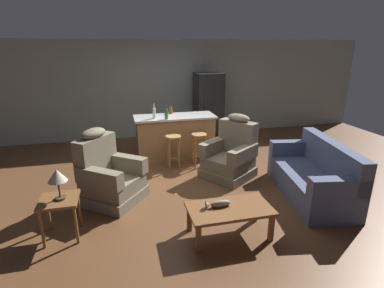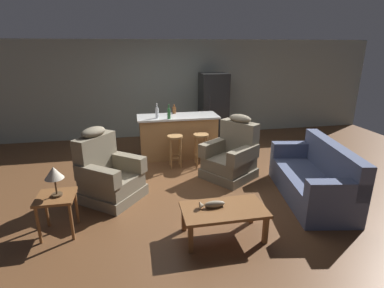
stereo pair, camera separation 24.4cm
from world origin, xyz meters
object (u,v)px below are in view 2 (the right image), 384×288
(bottle_tall_green, at_px, (174,110))
(recliner_near_island, at_px, (232,156))
(kitchen_island, at_px, (178,136))
(refrigerator, at_px, (213,107))
(bar_stool_left, at_px, (175,145))
(bottle_short_amber, at_px, (157,112))
(bar_stool_right, at_px, (201,144))
(coffee_table, at_px, (224,212))
(bottle_wine_dark, at_px, (169,113))
(recliner_near_lamp, at_px, (108,174))
(table_lamp, at_px, (54,174))
(couch, at_px, (315,179))
(fish_figurine, at_px, (212,204))
(end_table, at_px, (56,202))

(bottle_tall_green, bearing_deg, recliner_near_island, -61.01)
(kitchen_island, relative_size, refrigerator, 1.02)
(bar_stool_left, xyz_separation_m, bottle_short_amber, (-0.31, 0.50, 0.60))
(recliner_near_island, relative_size, refrigerator, 0.68)
(bar_stool_right, distance_m, bottle_short_amber, 1.16)
(coffee_table, xyz_separation_m, bottle_wine_dark, (-0.34, 2.92, 0.70))
(refrigerator, distance_m, bottle_short_amber, 2.10)
(recliner_near_lamp, relative_size, refrigerator, 0.68)
(table_lamp, distance_m, bottle_tall_green, 3.54)
(couch, xyz_separation_m, kitchen_island, (-1.90, 2.44, 0.14))
(kitchen_island, relative_size, bar_stool_left, 2.65)
(fish_figurine, distance_m, kitchen_island, 3.13)
(couch, distance_m, kitchen_island, 3.10)
(bar_stool_left, xyz_separation_m, bottle_tall_green, (0.11, 0.89, 0.56))
(table_lamp, relative_size, bottle_tall_green, 2.00)
(fish_figurine, relative_size, kitchen_island, 0.19)
(bottle_short_amber, height_order, bottle_wine_dark, bottle_short_amber)
(couch, bearing_deg, bottle_wine_dark, -35.38)
(table_lamp, bearing_deg, refrigerator, 50.77)
(bottle_short_amber, bearing_deg, kitchen_island, 15.13)
(couch, height_order, bottle_wine_dark, bottle_wine_dark)
(recliner_near_island, bearing_deg, fish_figurine, 28.98)
(kitchen_island, height_order, bar_stool_right, kitchen_island)
(recliner_near_lamp, xyz_separation_m, bar_stool_right, (1.84, 1.14, 0.05))
(couch, xyz_separation_m, bottle_wine_dark, (-2.13, 2.18, 0.73))
(coffee_table, distance_m, bar_stool_left, 2.57)
(refrigerator, xyz_separation_m, bottle_short_amber, (-1.62, -1.33, 0.19))
(table_lamp, relative_size, kitchen_island, 0.23)
(bar_stool_left, bearing_deg, bottle_short_amber, 121.68)
(fish_figurine, height_order, end_table, end_table)
(fish_figurine, bearing_deg, bottle_wine_dark, 93.97)
(coffee_table, bearing_deg, bottle_tall_green, 92.62)
(coffee_table, relative_size, bottle_tall_green, 5.36)
(bottle_short_amber, bearing_deg, refrigerator, 39.37)
(fish_figurine, xyz_separation_m, recliner_near_lamp, (-1.41, 1.35, -0.04))
(table_lamp, bearing_deg, fish_figurine, -12.83)
(refrigerator, height_order, bottle_short_amber, refrigerator)
(coffee_table, distance_m, couch, 1.94)
(kitchen_island, relative_size, bottle_tall_green, 8.77)
(bar_stool_left, height_order, bar_stool_right, same)
(fish_figurine, bearing_deg, couch, 19.52)
(coffee_table, distance_m, fish_figurine, 0.18)
(bottle_tall_green, bearing_deg, bottle_short_amber, -138.03)
(bar_stool_left, bearing_deg, bottle_tall_green, 82.61)
(recliner_near_island, height_order, bottle_tall_green, recliner_near_island)
(fish_figurine, height_order, recliner_near_lamp, recliner_near_lamp)
(recliner_near_lamp, xyz_separation_m, bottle_tall_green, (1.40, 2.03, 0.61))
(coffee_table, height_order, recliner_near_island, recliner_near_island)
(bottle_wine_dark, bearing_deg, kitchen_island, 48.54)
(fish_figurine, distance_m, recliner_near_lamp, 1.96)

